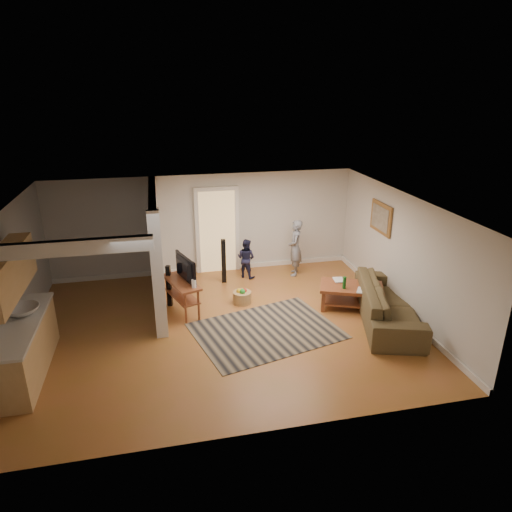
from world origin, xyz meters
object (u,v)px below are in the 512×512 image
Objects in this scene: speaker_right at (224,261)px; speaker_left at (169,286)px; toddler at (246,277)px; toy_basket at (242,297)px; child at (294,274)px; sofa at (386,320)px; tv_console at (182,284)px; coffee_table at (352,290)px.

speaker_left is at bearing -136.25° from speaker_right.
speaker_left is 2.31m from toddler.
speaker_right is 1.29m from toy_basket.
speaker_left reaches higher than child.
child reaches higher than toddler.
sofa is 2.84× the size of speaker_left.
speaker_right reaches higher than speaker_left.
tv_console is at bearing -36.38° from speaker_left.
tv_console is 0.50m from speaker_left.
tv_console reaches higher than sofa.
sofa is 6.54× the size of toy_basket.
tv_console is 2.37m from toddler.
speaker_left reaches higher than sofa.
toddler is (0.59, 0.20, -0.55)m from speaker_right.
tv_console is at bearing 171.33° from coffee_table.
child reaches higher than sofa.
speaker_right is at bearing 65.81° from sofa.
coffee_table reaches higher than child.
coffee_table is 3.14m from speaker_right.
toddler is at bearing 50.55° from speaker_left.
toy_basket is 2.06m from child.
speaker_left is at bearing 105.42° from tv_console.
speaker_left is (-3.82, 0.92, 0.07)m from coffee_table.
coffee_table reaches higher than toddler.
coffee_table is 2.39m from toy_basket.
toy_basket is 1.46m from toddler.
coffee_table reaches higher than sofa.
sofa is at bearing -55.49° from coffee_table.
sofa is 3.68m from toddler.
speaker_left reaches higher than toddler.
sofa is 2.94m from child.
toddler is (-2.38, 2.81, 0.00)m from sofa.
speaker_right reaches higher than toddler.
speaker_left is 0.94× the size of toddler.
toddler is at bearing 131.97° from coffee_table.
speaker_right reaches higher than child.
sofa is 2.17× the size of tv_console.
toy_basket is at bearing -12.12° from tv_console.
tv_console is at bearing -45.72° from child.
tv_console reaches higher than toddler.
speaker_left is at bearing 172.12° from toy_basket.
toddler is at bearing 26.19° from speaker_right.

